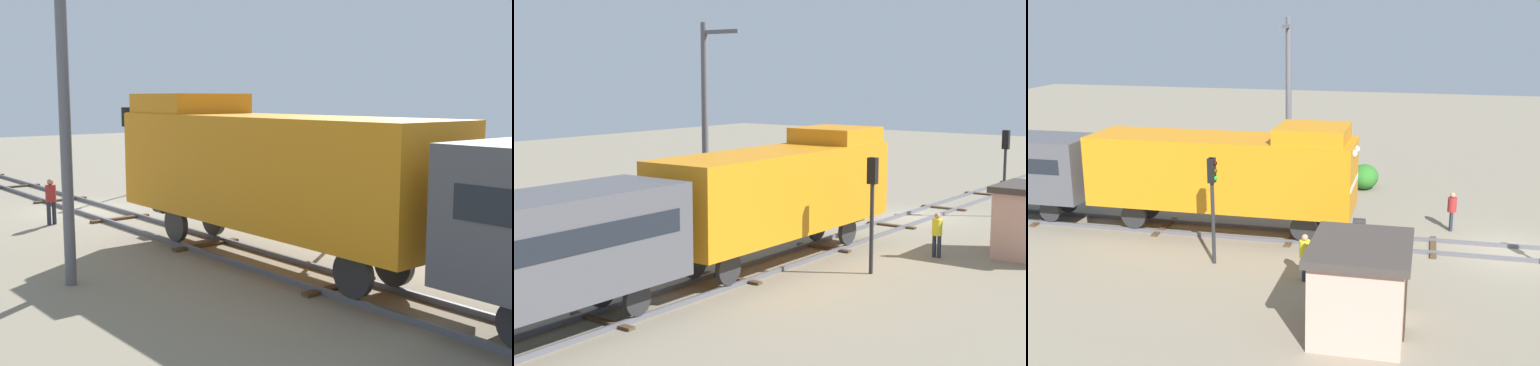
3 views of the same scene
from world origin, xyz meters
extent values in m
plane|color=gray|center=(0.00, 0.00, 0.00)|extent=(103.18, 103.18, 0.00)
cube|color=#595960|center=(-0.72, 0.00, 0.08)|extent=(0.10, 68.79, 0.16)
cube|color=#595960|center=(0.72, 0.00, 0.08)|extent=(0.10, 68.79, 0.16)
cube|color=#4C3823|center=(0.00, -14.33, 0.04)|extent=(2.40, 0.24, 0.09)
cube|color=#4C3823|center=(0.00, -8.60, 0.04)|extent=(2.40, 0.24, 0.09)
cube|color=#4C3823|center=(0.00, -2.87, 0.04)|extent=(2.40, 0.24, 0.09)
cube|color=#4C3823|center=(0.00, 2.87, 0.04)|extent=(2.40, 0.24, 0.09)
cube|color=#4C3823|center=(0.00, 8.60, 0.04)|extent=(2.40, 0.24, 0.09)
cube|color=#4C3823|center=(0.00, 14.33, 0.04)|extent=(2.40, 0.24, 0.09)
cube|color=#4C3823|center=(0.00, 20.06, 0.04)|extent=(2.40, 0.24, 0.09)
cube|color=orange|center=(0.00, 11.69, 2.71)|extent=(2.90, 11.00, 2.90)
cube|color=orange|center=(0.00, 7.79, 4.46)|extent=(2.75, 2.80, 0.60)
cube|color=orange|center=(0.00, 6.14, 2.71)|extent=(2.84, 0.10, 2.84)
cube|color=white|center=(0.00, 6.10, 2.51)|extent=(2.46, 0.06, 0.20)
sphere|color=white|center=(-0.45, 6.09, 3.81)|extent=(0.28, 0.28, 0.28)
sphere|color=white|center=(0.45, 6.09, 3.81)|extent=(0.28, 0.28, 0.28)
cylinder|color=#262628|center=(0.00, 5.84, 0.86)|extent=(0.36, 0.50, 0.36)
cylinder|color=#262628|center=(-0.72, 7.99, 0.71)|extent=(0.18, 1.10, 1.10)
cylinder|color=#262628|center=(0.72, 7.99, 0.71)|extent=(0.18, 1.10, 1.10)
cylinder|color=#262628|center=(-0.72, 15.39, 0.71)|extent=(0.18, 1.10, 1.10)
cylinder|color=#262628|center=(0.72, 15.39, 0.71)|extent=(0.18, 1.10, 1.10)
cylinder|color=#262628|center=(-0.72, 19.39, 0.64)|extent=(0.16, 0.96, 0.96)
cylinder|color=#262628|center=(0.72, 19.39, 0.64)|extent=(0.16, 0.96, 0.96)
cylinder|color=#262628|center=(-3.20, -2.53, 2.09)|extent=(0.14, 0.14, 4.18)
cube|color=black|center=(-3.20, -2.53, 3.73)|extent=(0.32, 0.24, 0.90)
sphere|color=red|center=(-3.20, -2.67, 4.00)|extent=(0.16, 0.16, 0.16)
sphere|color=#3C3306|center=(-3.20, -2.67, 3.72)|extent=(0.16, 0.16, 0.16)
sphere|color=black|center=(-3.20, -2.67, 3.44)|extent=(0.16, 0.16, 0.16)
cylinder|color=#262628|center=(-3.40, 10.90, 2.02)|extent=(0.14, 0.14, 4.04)
cube|color=black|center=(-3.40, 10.90, 3.59)|extent=(0.32, 0.24, 0.90)
sphere|color=#390606|center=(-3.40, 10.76, 3.86)|extent=(0.16, 0.16, 0.16)
sphere|color=#3C3306|center=(-3.40, 10.76, 3.58)|extent=(0.16, 0.16, 0.16)
sphere|color=green|center=(-3.40, 10.76, 3.30)|extent=(0.16, 0.16, 0.16)
cylinder|color=#262B38|center=(2.30, 2.14, 0.42)|extent=(0.15, 0.15, 0.85)
cylinder|color=#262B38|center=(2.50, 2.14, 0.42)|extent=(0.15, 0.15, 0.85)
cylinder|color=maroon|center=(2.40, 2.14, 1.16)|extent=(0.38, 0.38, 0.62)
sphere|color=tan|center=(2.40, 2.14, 1.58)|extent=(0.23, 0.23, 0.23)
cylinder|color=#262B38|center=(-4.30, 7.29, 0.42)|extent=(0.15, 0.15, 0.85)
cylinder|color=#262B38|center=(-4.10, 7.29, 0.42)|extent=(0.15, 0.15, 0.85)
cylinder|color=yellow|center=(-4.20, 7.29, 1.16)|extent=(0.38, 0.38, 0.62)
sphere|color=tan|center=(-4.20, 7.29, 1.58)|extent=(0.23, 0.23, 0.23)
cylinder|color=#595960|center=(5.00, 9.88, 4.46)|extent=(0.28, 0.28, 8.91)
cube|color=#595960|center=(4.10, 9.88, 8.51)|extent=(1.80, 0.16, 0.16)
ellipsoid|color=#2E7326|center=(8.40, 6.47, 0.65)|extent=(1.80, 1.47, 1.31)
camera|label=1|loc=(11.28, 24.84, 4.65)|focal=45.00mm
camera|label=2|loc=(-16.22, 34.23, 6.87)|focal=55.00mm
camera|label=3|loc=(-24.78, 3.41, 9.11)|focal=45.00mm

